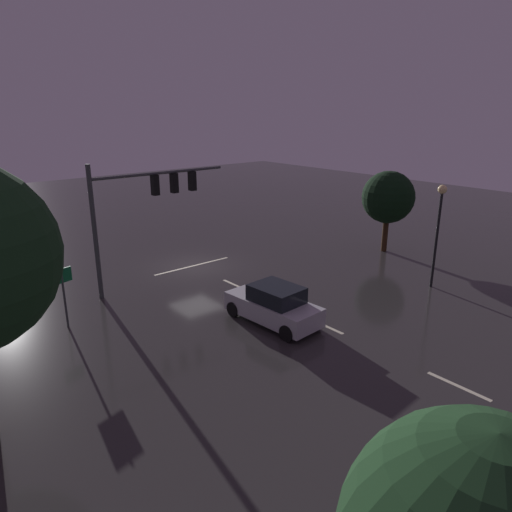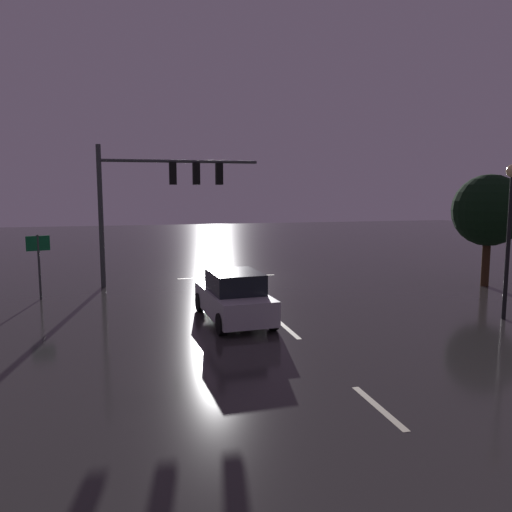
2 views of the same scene
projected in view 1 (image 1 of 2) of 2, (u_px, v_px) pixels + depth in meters
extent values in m
plane|color=#2D2B2B|center=(194.00, 267.00, 27.17)|extent=(80.00, 80.00, 0.00)
cylinder|color=#383A3D|center=(95.00, 234.00, 21.74)|extent=(0.22, 0.22, 6.42)
cylinder|color=#383A3D|center=(161.00, 173.00, 23.21)|extent=(7.23, 0.14, 0.14)
cube|color=black|center=(155.00, 185.00, 23.16)|extent=(0.32, 0.36, 1.00)
sphere|color=black|center=(153.00, 178.00, 23.20)|extent=(0.20, 0.20, 0.20)
sphere|color=yellow|center=(153.00, 185.00, 23.30)|extent=(0.20, 0.20, 0.20)
sphere|color=black|center=(154.00, 191.00, 23.39)|extent=(0.20, 0.20, 0.20)
cube|color=black|center=(174.00, 183.00, 23.82)|extent=(0.32, 0.36, 1.00)
sphere|color=black|center=(172.00, 176.00, 23.86)|extent=(0.20, 0.20, 0.20)
sphere|color=yellow|center=(172.00, 183.00, 23.96)|extent=(0.20, 0.20, 0.20)
sphere|color=black|center=(173.00, 189.00, 24.06)|extent=(0.20, 0.20, 0.20)
cube|color=black|center=(192.00, 181.00, 24.49)|extent=(0.32, 0.36, 1.00)
sphere|color=black|center=(190.00, 174.00, 24.53)|extent=(0.20, 0.20, 0.20)
sphere|color=yellow|center=(190.00, 181.00, 24.63)|extent=(0.20, 0.20, 0.20)
sphere|color=black|center=(190.00, 187.00, 24.72)|extent=(0.20, 0.20, 0.20)
cube|color=beige|center=(236.00, 286.00, 24.25)|extent=(0.16, 2.20, 0.01)
cube|color=beige|center=(323.00, 325.00, 19.88)|extent=(0.16, 2.20, 0.01)
cube|color=beige|center=(458.00, 386.00, 15.51)|extent=(0.16, 2.20, 0.01)
cube|color=beige|center=(193.00, 266.00, 27.27)|extent=(5.00, 0.16, 0.01)
cube|color=#B7B7BC|center=(273.00, 309.00, 19.98)|extent=(2.08, 4.41, 0.80)
cube|color=black|center=(276.00, 294.00, 19.61)|extent=(1.73, 2.20, 0.68)
cylinder|color=black|center=(233.00, 309.00, 20.61)|extent=(0.26, 0.69, 0.68)
cylinder|color=black|center=(261.00, 299.00, 21.71)|extent=(0.26, 0.69, 0.68)
cylinder|color=black|center=(287.00, 333.00, 18.41)|extent=(0.26, 0.69, 0.68)
cylinder|color=black|center=(314.00, 320.00, 19.52)|extent=(0.26, 0.69, 0.68)
sphere|color=#F9EFC6|center=(229.00, 298.00, 20.99)|extent=(0.20, 0.20, 0.20)
sphere|color=#F9EFC6|center=(250.00, 290.00, 21.85)|extent=(0.20, 0.20, 0.20)
cylinder|color=black|center=(436.00, 241.00, 23.41)|extent=(0.14, 0.14, 4.86)
sphere|color=#F9D88C|center=(442.00, 189.00, 22.62)|extent=(0.44, 0.44, 0.44)
cylinder|color=#383A3D|center=(64.00, 298.00, 19.30)|extent=(0.09, 0.09, 2.64)
cube|color=#0F6033|center=(62.00, 276.00, 19.01)|extent=(0.88, 0.29, 0.60)
cylinder|color=#382314|center=(385.00, 234.00, 29.82)|extent=(0.36, 0.36, 2.27)
sphere|color=black|center=(388.00, 197.00, 29.10)|extent=(3.25, 3.25, 3.25)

